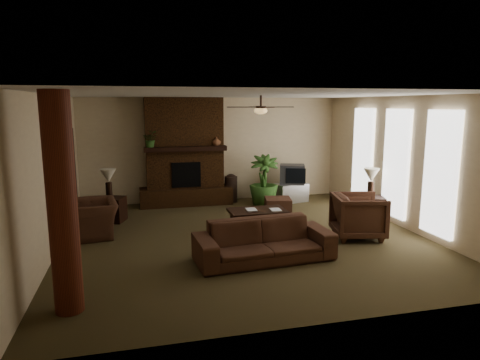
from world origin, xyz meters
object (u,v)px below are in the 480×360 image
object	(u,v)px
floor_vase	(231,186)
sofa	(264,234)
lamp_left	(108,178)
side_table_right	(372,209)
tv_stand	(291,193)
coffee_table	(258,212)
lamp_right	(371,177)
side_table_left	(113,209)
armchair_right	(359,214)
ottoman	(278,206)
floor_plant	(264,191)
log_column	(62,205)
armchair_left	(92,213)

from	to	relation	value
floor_vase	sofa	bearing A→B (deg)	-95.36
floor_vase	lamp_left	distance (m)	3.38
floor_vase	lamp_left	size ratio (longest dim) A/B	1.18
floor_vase	side_table_right	size ratio (longest dim) A/B	1.40
tv_stand	coffee_table	bearing A→B (deg)	-138.24
lamp_left	lamp_right	distance (m)	5.92
coffee_table	lamp_left	bearing A→B (deg)	154.97
side_table_right	lamp_right	world-z (taller)	lamp_right
coffee_table	side_table_left	world-z (taller)	side_table_left
armchair_right	ottoman	size ratio (longest dim) A/B	1.61
armchair_right	floor_plant	world-z (taller)	armchair_right
coffee_table	side_table_right	bearing A→B (deg)	1.24
ottoman	side_table_left	world-z (taller)	side_table_left
armchair_right	coffee_table	xyz separation A→B (m)	(-1.79, 0.99, -0.11)
sofa	ottoman	distance (m)	3.09
log_column	side_table_left	bearing A→B (deg)	85.44
armchair_right	side_table_right	world-z (taller)	armchair_right
floor_plant	side_table_left	size ratio (longest dim) A/B	2.41
side_table_right	floor_plant	bearing A→B (deg)	134.27
floor_vase	armchair_left	bearing A→B (deg)	-145.98
side_table_left	armchair_right	bearing A→B (deg)	-26.51
log_column	armchair_left	xyz separation A→B (m)	(-0.01, 3.27, -0.92)
coffee_table	lamp_right	bearing A→B (deg)	2.37
ottoman	lamp_left	world-z (taller)	lamp_left
sofa	coffee_table	size ratio (longest dim) A/B	1.94
coffee_table	armchair_right	bearing A→B (deg)	-28.96
sofa	floor_plant	bearing A→B (deg)	68.86
tv_stand	side_table_right	bearing A→B (deg)	-76.68
log_column	coffee_table	bearing A→B (deg)	40.63
sofa	armchair_left	size ratio (longest dim) A/B	2.13
sofa	lamp_left	xyz separation A→B (m)	(-2.68, 3.17, 0.55)
armchair_right	ottoman	distance (m)	2.32
floor_plant	lamp_right	size ratio (longest dim) A/B	2.04
armchair_left	floor_vase	world-z (taller)	armchair_left
log_column	floor_plant	distance (m)	6.53
tv_stand	sofa	bearing A→B (deg)	-129.60
log_column	lamp_left	world-z (taller)	log_column
armchair_left	lamp_right	world-z (taller)	lamp_right
lamp_left	side_table_right	distance (m)	6.01
floor_plant	sofa	bearing A→B (deg)	-106.88
sofa	floor_vase	bearing A→B (deg)	80.39
armchair_right	side_table_left	world-z (taller)	armchair_right
armchair_left	tv_stand	size ratio (longest dim) A/B	1.29
armchair_right	side_table_right	xyz separation A→B (m)	(0.94, 1.05, -0.21)
armchair_right	floor_vase	world-z (taller)	armchair_right
coffee_table	lamp_right	xyz separation A→B (m)	(2.71, 0.11, 0.63)
coffee_table	floor_vase	distance (m)	2.67
floor_vase	side_table_right	world-z (taller)	floor_vase
armchair_left	floor_plant	world-z (taller)	armchair_left
lamp_left	ottoman	bearing A→B (deg)	-5.03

